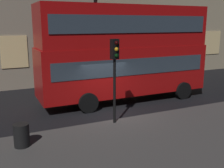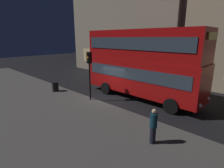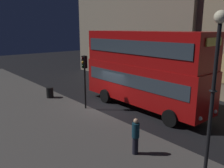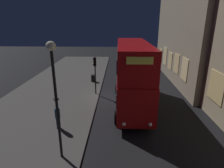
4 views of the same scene
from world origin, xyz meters
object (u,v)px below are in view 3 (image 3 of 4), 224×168
Objects in this scene: traffic_light_near_kerb at (84,71)px; litter_bin at (50,92)px; double_decker_bus at (144,66)px; street_lamp at (216,67)px; pedestrian at (136,136)px.

traffic_light_near_kerb reaches higher than litter_bin.
street_lamp is at bearing -30.57° from double_decker_bus.
street_lamp is 4.49m from pedestrian.
double_decker_bus is at bearing 149.67° from street_lamp.
traffic_light_near_kerb is 4.74m from litter_bin.
traffic_light_near_kerb is (-2.27, -3.49, -0.24)m from double_decker_bus.
pedestrian is (-2.82, -1.03, -3.34)m from street_lamp.
street_lamp is (9.50, -0.74, 1.53)m from traffic_light_near_kerb.
traffic_light_near_kerb is 2.20× the size of pedestrian.
double_decker_bus is at bearing 50.50° from traffic_light_near_kerb.
litter_bin is (-10.78, 1.02, -0.45)m from pedestrian.
double_decker_bus is 11.92× the size of litter_bin.
litter_bin is (-4.09, -0.75, -2.27)m from traffic_light_near_kerb.
pedestrian is 10.83m from litter_bin.
double_decker_bus is 1.64× the size of street_lamp.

